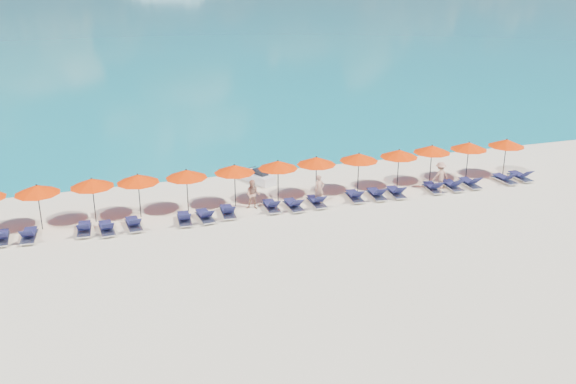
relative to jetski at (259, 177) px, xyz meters
name	(u,v)px	position (x,y,z in m)	size (l,w,h in m)	color
ground	(308,237)	(0.05, -8.19, -0.32)	(1400.00, 1400.00, 0.00)	beige
jetski	(259,177)	(0.00, 0.00, 0.00)	(1.64, 2.36, 0.79)	white
beachgoer_a	(319,189)	(2.10, -4.20, 0.44)	(0.56, 0.37, 1.53)	tan
beachgoer_b	(253,195)	(-1.39, -3.87, 0.44)	(0.75, 0.43, 1.54)	tan
beachgoer_c	(440,176)	(9.27, -4.26, 0.46)	(1.01, 0.47, 1.57)	tan
umbrella_1	(37,189)	(-11.63, -3.30, 1.69)	(2.10, 2.10, 2.28)	black
umbrella_2	(92,183)	(-9.17, -3.13, 1.69)	(2.10, 2.10, 2.28)	black
umbrella_3	(138,179)	(-7.01, -3.19, 1.69)	(2.10, 2.10, 2.28)	black
umbrella_4	(186,174)	(-4.63, -3.20, 1.69)	(2.10, 2.10, 2.28)	black
umbrella_5	(234,169)	(-2.16, -3.17, 1.69)	(2.10, 2.10, 2.28)	black
umbrella_6	(278,165)	(0.17, -3.19, 1.69)	(2.10, 2.10, 2.28)	black
umbrella_7	(316,161)	(2.31, -3.19, 1.69)	(2.10, 2.10, 2.28)	black
umbrella_8	(359,157)	(4.73, -3.28, 1.69)	(2.10, 2.10, 2.28)	black
umbrella_9	(399,153)	(7.13, -3.33, 1.69)	(2.10, 2.10, 2.28)	black
umbrella_10	(432,149)	(9.30, -3.14, 1.69)	(2.10, 2.10, 2.28)	black
umbrella_11	(469,146)	(11.64, -3.25, 1.69)	(2.10, 2.10, 2.28)	black
umbrella_12	(507,143)	(14.10, -3.37, 1.69)	(2.10, 2.10, 2.28)	black
lounger_1	(1,237)	(-13.34, -4.29, -0.09)	(0.65, 1.71, 0.66)	silver
lounger_2	(29,235)	(-12.17, -4.40, -0.09)	(0.77, 1.75, 0.66)	silver
lounger_3	(84,229)	(-9.75, -4.42, -0.09)	(0.74, 1.74, 0.66)	silver
lounger_4	(107,228)	(-8.74, -4.67, -0.09)	(0.73, 1.74, 0.66)	silver
lounger_5	(134,224)	(-7.49, -4.55, -0.09)	(0.74, 1.74, 0.66)	silver
lounger_6	(184,218)	(-5.08, -4.64, -0.09)	(0.74, 1.74, 0.66)	silver
lounger_7	(205,216)	(-4.05, -4.63, -0.09)	(0.76, 1.75, 0.66)	silver
lounger_8	(228,211)	(-2.86, -4.41, -0.09)	(0.75, 1.74, 0.66)	silver
lounger_9	(271,206)	(-0.57, -4.36, -0.09)	(0.67, 1.72, 0.66)	silver
lounger_10	(294,205)	(0.56, -4.57, -0.09)	(0.68, 1.72, 0.66)	silver
lounger_11	(317,201)	(1.87, -4.47, -0.09)	(0.65, 1.71, 0.66)	silver
lounger_12	(355,196)	(4.07, -4.36, -0.09)	(0.79, 1.75, 0.66)	silver
lounger_13	(377,194)	(5.31, -4.45, -0.09)	(0.75, 1.74, 0.66)	silver
lounger_14	(396,192)	(6.45, -4.51, -0.09)	(0.79, 1.75, 0.66)	silver
lounger_15	(433,187)	(8.74, -4.46, -0.09)	(0.78, 1.75, 0.66)	silver
lounger_16	(452,185)	(9.95, -4.49, -0.09)	(0.73, 1.74, 0.66)	silver
lounger_17	(470,183)	(11.11, -4.45, -0.09)	(0.68, 1.72, 0.66)	silver
lounger_18	(505,179)	(13.43, -4.45, -0.09)	(0.74, 1.74, 0.66)	silver
lounger_19	(521,176)	(14.59, -4.35, -0.09)	(0.64, 1.71, 0.66)	silver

